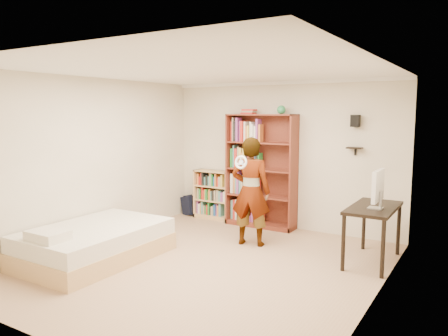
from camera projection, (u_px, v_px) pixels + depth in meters
The scene contains 14 objects.
ground at pixel (208, 266), 6.13m from camera, with size 4.50×5.00×0.01m, color tan.
room_shell at pixel (207, 141), 5.91m from camera, with size 4.52×5.02×2.71m.
crown_molding at pixel (207, 72), 5.79m from camera, with size 4.50×5.00×0.06m.
speaker_left at pixel (230, 120), 8.45m from camera, with size 0.14×0.12×0.20m, color black.
speaker_right at pixel (355, 121), 7.21m from camera, with size 0.14×0.12×0.20m, color black.
wall_shelf at pixel (354, 148), 7.28m from camera, with size 0.25×0.16×0.03m, color black.
tall_bookshelf at pixel (261, 171), 8.12m from camera, with size 1.33×0.39×2.11m, color maroon, non-canonical shape.
low_bookshelf at pixel (213, 195), 8.80m from camera, with size 0.78×0.29×0.98m, color tan, non-canonical shape.
computer_desk at pixel (372, 234), 6.23m from camera, with size 0.60×1.20×0.82m, color black, non-canonical shape.
imac at pixel (376, 189), 5.99m from camera, with size 0.11×0.54×0.54m, color white, non-canonical shape.
daybed at pixel (95, 239), 6.36m from camera, with size 1.36×2.09×0.62m, color silver, non-canonical shape.
person at pixel (251, 191), 7.01m from camera, with size 0.64×0.42×1.76m, color black.
wii_wheel at pixel (241, 162), 6.67m from camera, with size 0.21×0.21×0.04m, color white.
navy_bag at pixel (188, 205), 9.16m from camera, with size 0.30×0.20×0.41m, color black, non-canonical shape.
Camera 1 is at (3.27, -4.92, 2.15)m, focal length 35.00 mm.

